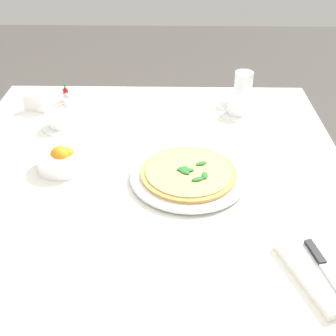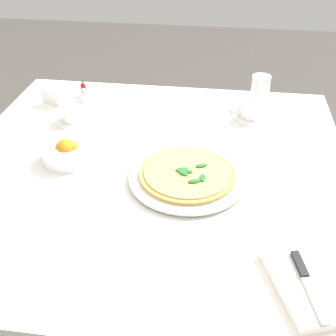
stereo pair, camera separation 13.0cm
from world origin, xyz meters
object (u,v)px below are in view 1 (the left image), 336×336
object	(u,v)px
pizza_plate	(189,176)
salt_shaker	(68,101)
water_glass_near_left	(243,88)
pepper_shaker	(65,94)
menu_card	(33,105)
napkin_folded	(324,272)
citrus_bowl	(62,159)
hot_sauce_bottle	(66,95)
coffee_cup_right_edge	(59,121)
pizza	(189,172)
coffee_cup_near_right	(238,107)
dinner_knife	(326,268)

from	to	relation	value
pizza_plate	salt_shaker	distance (m)	0.65
water_glass_near_left	salt_shaker	xyz separation A→B (m)	(0.07, -0.67, -0.03)
pepper_shaker	menu_card	distance (m)	0.14
napkin_folded	citrus_bowl	bearing A→B (deg)	-141.67
napkin_folded	hot_sauce_bottle	size ratio (longest dim) A/B	3.02
coffee_cup_right_edge	pepper_shaker	distance (m)	0.22
pizza	hot_sauce_bottle	distance (m)	0.68
salt_shaker	menu_card	xyz separation A→B (m)	(0.05, -0.12, 0.00)
coffee_cup_near_right	napkin_folded	world-z (taller)	coffee_cup_near_right
citrus_bowl	menu_card	distance (m)	0.41
coffee_cup_right_edge	napkin_folded	world-z (taller)	coffee_cup_right_edge
dinner_knife	hot_sauce_bottle	world-z (taller)	hot_sauce_bottle
water_glass_near_left	pizza	bearing A→B (deg)	-22.19
dinner_knife	hot_sauce_bottle	size ratio (longest dim) A/B	2.34
coffee_cup_near_right	citrus_bowl	size ratio (longest dim) A/B	0.88
water_glass_near_left	hot_sauce_bottle	size ratio (longest dim) A/B	1.40
pizza_plate	citrus_bowl	world-z (taller)	citrus_bowl
coffee_cup_near_right	coffee_cup_right_edge	xyz separation A→B (m)	(0.11, -0.64, -0.00)
pizza_plate	coffee_cup_near_right	xyz separation A→B (m)	(-0.42, 0.19, 0.02)
citrus_bowl	hot_sauce_bottle	bearing A→B (deg)	-169.63
citrus_bowl	salt_shaker	size ratio (longest dim) A/B	2.67
citrus_bowl	hot_sauce_bottle	size ratio (longest dim) A/B	1.81
hot_sauce_bottle	citrus_bowl	bearing A→B (deg)	10.37
pizza	water_glass_near_left	size ratio (longest dim) A/B	2.40
coffee_cup_right_edge	salt_shaker	distance (m)	0.16
hot_sauce_bottle	water_glass_near_left	bearing A→B (deg)	93.48
pizza	napkin_folded	size ratio (longest dim) A/B	1.12
citrus_bowl	salt_shaker	bearing A→B (deg)	-170.29
pizza	coffee_cup_near_right	distance (m)	0.46
napkin_folded	menu_card	size ratio (longest dim) A/B	2.89
coffee_cup_near_right	hot_sauce_bottle	size ratio (longest dim) A/B	1.60
water_glass_near_left	napkin_folded	xyz separation A→B (m)	(0.91, 0.07, -0.04)
coffee_cup_near_right	pepper_shaker	size ratio (longest dim) A/B	2.36
coffee_cup_right_edge	pepper_shaker	size ratio (longest dim) A/B	2.33
coffee_cup_near_right	menu_card	bearing A→B (deg)	-90.50
pizza	dinner_knife	world-z (taller)	pizza
napkin_folded	pepper_shaker	size ratio (longest dim) A/B	4.46
dinner_knife	coffee_cup_right_edge	bearing A→B (deg)	-144.99
water_glass_near_left	citrus_bowl	bearing A→B (deg)	-51.49
pizza_plate	napkin_folded	world-z (taller)	napkin_folded
pizza_plate	salt_shaker	xyz separation A→B (m)	(-0.47, -0.45, 0.01)
coffee_cup_right_edge	pizza	bearing A→B (deg)	55.35
pizza_plate	coffee_cup_right_edge	bearing A→B (deg)	-124.65
water_glass_near_left	napkin_folded	distance (m)	0.91
water_glass_near_left	dinner_knife	xyz separation A→B (m)	(0.91, 0.07, -0.03)
napkin_folded	citrus_bowl	xyz separation A→B (m)	(-0.43, -0.67, 0.02)
pizza_plate	hot_sauce_bottle	bearing A→B (deg)	-137.35
dinner_knife	menu_card	size ratio (longest dim) A/B	2.24
citrus_bowl	hot_sauce_bottle	distance (m)	0.45
pizza	coffee_cup_right_edge	size ratio (longest dim) A/B	2.14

